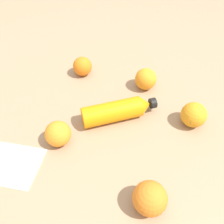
{
  "coord_description": "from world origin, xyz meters",
  "views": [
    {
      "loc": [
        -0.52,
        -0.09,
        0.56
      ],
      "look_at": [
        -0.03,
        0.01,
        0.03
      ],
      "focal_mm": 36.18,
      "sensor_mm": 36.0,
      "label": 1
    }
  ],
  "objects_px": {
    "orange_1": "(194,114)",
    "folded_napkin": "(12,164)",
    "orange_3": "(82,66)",
    "orange_2": "(146,79)",
    "orange_4": "(150,198)",
    "orange_0": "(58,134)",
    "water_bottle": "(118,111)"
  },
  "relations": [
    {
      "from": "orange_2",
      "to": "orange_4",
      "type": "distance_m",
      "value": 0.45
    },
    {
      "from": "orange_3",
      "to": "orange_0",
      "type": "bearing_deg",
      "value": -175.99
    },
    {
      "from": "orange_3",
      "to": "orange_2",
      "type": "bearing_deg",
      "value": -98.18
    },
    {
      "from": "orange_3",
      "to": "folded_napkin",
      "type": "height_order",
      "value": "orange_3"
    },
    {
      "from": "orange_1",
      "to": "folded_napkin",
      "type": "bearing_deg",
      "value": 117.3
    },
    {
      "from": "water_bottle",
      "to": "orange_4",
      "type": "relative_size",
      "value": 2.94
    },
    {
      "from": "orange_3",
      "to": "water_bottle",
      "type": "bearing_deg",
      "value": -139.35
    },
    {
      "from": "orange_1",
      "to": "orange_4",
      "type": "bearing_deg",
      "value": 158.76
    },
    {
      "from": "water_bottle",
      "to": "orange_3",
      "type": "height_order",
      "value": "orange_3"
    },
    {
      "from": "orange_3",
      "to": "orange_4",
      "type": "bearing_deg",
      "value": -147.97
    },
    {
      "from": "orange_3",
      "to": "orange_4",
      "type": "distance_m",
      "value": 0.57
    },
    {
      "from": "water_bottle",
      "to": "orange_0",
      "type": "distance_m",
      "value": 0.2
    },
    {
      "from": "orange_1",
      "to": "folded_napkin",
      "type": "height_order",
      "value": "orange_1"
    },
    {
      "from": "orange_3",
      "to": "folded_napkin",
      "type": "bearing_deg",
      "value": 169.78
    },
    {
      "from": "orange_2",
      "to": "folded_napkin",
      "type": "distance_m",
      "value": 0.53
    },
    {
      "from": "orange_0",
      "to": "orange_3",
      "type": "relative_size",
      "value": 1.03
    },
    {
      "from": "orange_2",
      "to": "orange_3",
      "type": "height_order",
      "value": "orange_2"
    },
    {
      "from": "folded_napkin",
      "to": "orange_2",
      "type": "bearing_deg",
      "value": -39.42
    },
    {
      "from": "water_bottle",
      "to": "orange_0",
      "type": "xyz_separation_m",
      "value": [
        -0.13,
        0.16,
        0.0
      ]
    },
    {
      "from": "orange_4",
      "to": "folded_napkin",
      "type": "relative_size",
      "value": 0.55
    },
    {
      "from": "orange_2",
      "to": "folded_napkin",
      "type": "relative_size",
      "value": 0.53
    },
    {
      "from": "orange_3",
      "to": "folded_napkin",
      "type": "relative_size",
      "value": 0.49
    },
    {
      "from": "orange_1",
      "to": "orange_2",
      "type": "height_order",
      "value": "same"
    },
    {
      "from": "orange_0",
      "to": "folded_napkin",
      "type": "height_order",
      "value": "orange_0"
    },
    {
      "from": "orange_0",
      "to": "orange_4",
      "type": "height_order",
      "value": "orange_4"
    },
    {
      "from": "water_bottle",
      "to": "folded_napkin",
      "type": "distance_m",
      "value": 0.35
    },
    {
      "from": "orange_4",
      "to": "folded_napkin",
      "type": "bearing_deg",
      "value": 83.91
    },
    {
      "from": "orange_1",
      "to": "orange_3",
      "type": "height_order",
      "value": "orange_1"
    },
    {
      "from": "orange_0",
      "to": "folded_napkin",
      "type": "xyz_separation_m",
      "value": [
        -0.1,
        0.1,
        -0.04
      ]
    },
    {
      "from": "orange_3",
      "to": "orange_4",
      "type": "height_order",
      "value": "orange_4"
    },
    {
      "from": "orange_1",
      "to": "folded_napkin",
      "type": "distance_m",
      "value": 0.56
    },
    {
      "from": "orange_0",
      "to": "orange_1",
      "type": "distance_m",
      "value": 0.42
    }
  ]
}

